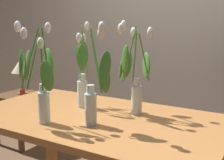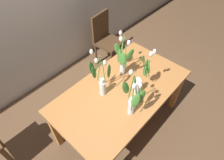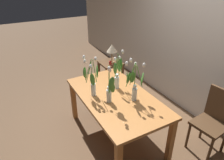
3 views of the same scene
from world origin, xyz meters
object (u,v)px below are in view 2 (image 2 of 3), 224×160
dining_table (121,94)px  tulip_vase_1 (141,80)px  tulip_vase_0 (133,100)px  dining_chair (106,37)px  tulip_vase_2 (101,80)px  tulip_vase_3 (123,60)px

dining_table → tulip_vase_1: bearing=-54.9°
tulip_vase_0 → dining_chair: tulip_vase_0 is taller
tulip_vase_2 → tulip_vase_3: bearing=3.7°
tulip_vase_1 → dining_chair: 1.46m
tulip_vase_2 → dining_chair: (1.02, 0.92, -0.43)m
dining_table → tulip_vase_2: (-0.19, 0.13, 0.31)m
tulip_vase_2 → tulip_vase_0: bearing=-88.1°
dining_table → tulip_vase_1: 0.34m
dining_table → dining_chair: size_ratio=1.72×
dining_table → tulip_vase_0: size_ratio=2.78×
dining_table → dining_chair: dining_chair is taller
tulip_vase_1 → tulip_vase_2: size_ratio=1.00×
dining_table → tulip_vase_1: size_ratio=2.79×
tulip_vase_2 → dining_chair: size_ratio=0.62×
tulip_vase_0 → tulip_vase_3: 0.57m
tulip_vase_1 → dining_chair: size_ratio=0.62×
tulip_vase_1 → dining_table: bearing=125.1°
dining_table → tulip_vase_0: (-0.18, -0.28, 0.32)m
tulip_vase_3 → tulip_vase_2: bearing=-176.3°
tulip_vase_2 → dining_chair: 1.44m
tulip_vase_2 → tulip_vase_3: size_ratio=0.99×
dining_table → tulip_vase_1: tulip_vase_1 is taller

